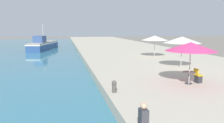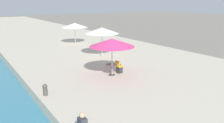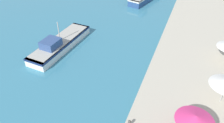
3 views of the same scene
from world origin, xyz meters
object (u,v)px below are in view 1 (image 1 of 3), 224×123
object	(u,v)px
cafe_umbrella_striped	(155,38)
mooring_bollard	(114,86)
cafe_umbrella_white	(182,40)
cafe_chair_left	(198,78)
cafe_table	(189,75)
fishing_boat_mid	(43,45)
person_at_quay	(142,119)
cafe_umbrella_pink	(191,47)

from	to	relation	value
cafe_umbrella_striped	mooring_bollard	size ratio (longest dim) A/B	4.72
cafe_umbrella_white	cafe_chair_left	xyz separation A→B (m)	(-1.58, -4.84, -2.08)
cafe_umbrella_striped	cafe_chair_left	world-z (taller)	cafe_umbrella_striped
cafe_umbrella_white	cafe_table	bearing A→B (deg)	-114.92
cafe_umbrella_white	fishing_boat_mid	bearing A→B (deg)	118.33
cafe_umbrella_white	person_at_quay	distance (m)	12.70
fishing_boat_mid	mooring_bollard	size ratio (longest dim) A/B	16.53
cafe_chair_left	person_at_quay	world-z (taller)	person_at_quay
cafe_chair_left	mooring_bollard	bearing A→B (deg)	-88.63
cafe_umbrella_pink	fishing_boat_mid	bearing A→B (deg)	110.36
cafe_umbrella_striped	cafe_table	xyz separation A→B (m)	(-2.99, -12.22, -1.69)
fishing_boat_mid	person_at_quay	size ratio (longest dim) A/B	10.93
fishing_boat_mid	cafe_umbrella_striped	world-z (taller)	fishing_boat_mid
fishing_boat_mid	cafe_umbrella_white	bearing A→B (deg)	-47.62
fishing_boat_mid	cafe_chair_left	xyz separation A→B (m)	(11.90, -29.83, 0.00)
cafe_umbrella_pink	person_at_quay	world-z (taller)	cafe_umbrella_pink
cafe_umbrella_white	cafe_umbrella_striped	size ratio (longest dim) A/B	1.00
cafe_chair_left	person_at_quay	xyz separation A→B (m)	(-5.67, -5.40, 0.11)
fishing_boat_mid	cafe_table	world-z (taller)	fishing_boat_mid
cafe_umbrella_white	person_at_quay	bearing A→B (deg)	-125.29
cafe_umbrella_pink	mooring_bollard	distance (m)	5.27
cafe_table	cafe_umbrella_white	bearing A→B (deg)	65.08
cafe_umbrella_white	mooring_bollard	xyz separation A→B (m)	(-7.17, -5.74, -2.06)
fishing_boat_mid	cafe_umbrella_striped	size ratio (longest dim) A/B	3.50
cafe_umbrella_pink	mooring_bollard	size ratio (longest dim) A/B	4.62
cafe_table	mooring_bollard	size ratio (longest dim) A/B	1.22
person_at_quay	cafe_umbrella_white	bearing A→B (deg)	54.71
cafe_umbrella_striped	mooring_bollard	distance (m)	15.33
cafe_table	mooring_bollard	world-z (taller)	cafe_table
fishing_boat_mid	cafe_umbrella_striped	bearing A→B (deg)	-37.29
mooring_bollard	cafe_umbrella_pink	bearing A→B (deg)	8.27
fishing_boat_mid	cafe_umbrella_pink	world-z (taller)	fishing_boat_mid
cafe_umbrella_white	cafe_umbrella_striped	world-z (taller)	cafe_umbrella_white
fishing_boat_mid	cafe_table	xyz separation A→B (m)	(11.18, -29.93, 0.21)
cafe_table	person_at_quay	size ratio (longest dim) A/B	0.81
cafe_umbrella_white	cafe_chair_left	size ratio (longest dim) A/B	3.39
cafe_umbrella_pink	person_at_quay	size ratio (longest dim) A/B	3.05
cafe_umbrella_white	cafe_chair_left	bearing A→B (deg)	-108.06
person_at_quay	mooring_bollard	bearing A→B (deg)	89.00
cafe_umbrella_pink	cafe_umbrella_white	size ratio (longest dim) A/B	0.98
cafe_umbrella_striped	cafe_chair_left	bearing A→B (deg)	-100.62
cafe_umbrella_pink	cafe_chair_left	world-z (taller)	cafe_umbrella_pink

